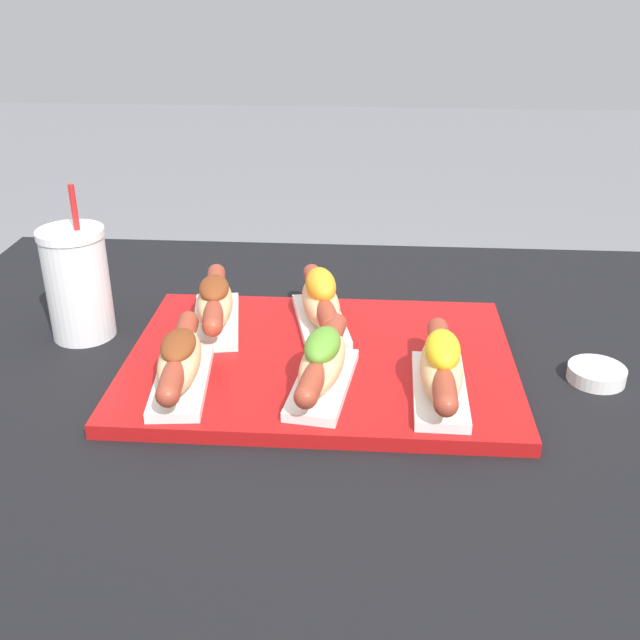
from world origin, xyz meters
TOP-DOWN VIEW (x-y plane):
  - patio_table at (0.00, 0.00)m, footprint 1.30×0.95m
  - serving_tray at (-0.06, 0.02)m, footprint 0.49×0.35m
  - hot_dog_0 at (-0.21, -0.06)m, footprint 0.08×0.20m
  - hot_dog_1 at (-0.05, -0.06)m, footprint 0.08×0.20m
  - hot_dog_2 at (0.09, -0.06)m, footprint 0.06×0.20m
  - hot_dog_3 at (-0.21, 0.10)m, footprint 0.09×0.20m
  - hot_dog_4 at (-0.06, 0.11)m, footprint 0.09×0.20m
  - sauce_bowl at (0.29, 0.01)m, footprint 0.07×0.07m
  - drink_cup at (-0.39, 0.09)m, footprint 0.09×0.09m

SIDE VIEW (x-z plane):
  - patio_table at x=0.00m, z-range 0.00..0.73m
  - serving_tray at x=-0.06m, z-range 0.73..0.75m
  - sauce_bowl at x=0.29m, z-range 0.73..0.75m
  - hot_dog_0 at x=-0.21m, z-range 0.75..0.81m
  - hot_dog_3 at x=-0.21m, z-range 0.75..0.81m
  - hot_dog_1 at x=-0.05m, z-range 0.74..0.82m
  - hot_dog_2 at x=0.09m, z-range 0.74..0.82m
  - hot_dog_4 at x=-0.06m, z-range 0.74..0.82m
  - drink_cup at x=-0.39m, z-range 0.70..0.91m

